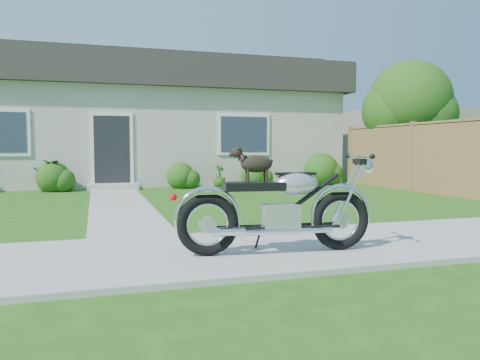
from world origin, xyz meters
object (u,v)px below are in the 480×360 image
at_px(house, 152,120).
at_px(motorcycle_with_dog, 280,207).
at_px(fence, 412,157).
at_px(tree_near, 415,105).
at_px(potted_plant_left, 49,176).
at_px(tree_far, 413,110).
at_px(potted_plant_right, 219,176).

relative_size(house, motorcycle_with_dog, 5.67).
distance_m(fence, tree_near, 2.62).
relative_size(potted_plant_left, motorcycle_with_dog, 0.39).
bearing_deg(fence, house, 135.26).
xyz_separation_m(house, tree_far, (9.97, -1.43, 0.48)).
relative_size(house, potted_plant_left, 14.69).
distance_m(house, potted_plant_right, 4.21).
bearing_deg(house, potted_plant_left, -132.55).
height_order(tree_far, potted_plant_left, tree_far).
distance_m(tree_far, motorcycle_with_dog, 14.95).
distance_m(tree_near, motorcycle_with_dog, 11.06).
bearing_deg(potted_plant_left, tree_near, -6.06).
relative_size(house, tree_near, 3.22).
xyz_separation_m(potted_plant_left, potted_plant_right, (4.75, 0.00, -0.09)).
bearing_deg(motorcycle_with_dog, tree_far, 53.21).
bearing_deg(potted_plant_left, fence, -16.48).
xyz_separation_m(house, potted_plant_right, (1.59, -3.44, -1.82)).
height_order(tree_near, potted_plant_left, tree_near).
bearing_deg(motorcycle_with_dog, potted_plant_right, 85.35).
bearing_deg(tree_far, tree_near, -126.80).
relative_size(tree_near, potted_plant_left, 4.56).
bearing_deg(potted_plant_right, potted_plant_left, 180.00).
bearing_deg(house, potted_plant_right, -65.26).
height_order(fence, potted_plant_left, fence).
height_order(house, motorcycle_with_dog, house).
bearing_deg(motorcycle_with_dog, potted_plant_left, 115.10).
height_order(house, tree_near, house).
relative_size(fence, potted_plant_left, 7.72).
xyz_separation_m(potted_plant_right, motorcycle_with_dog, (-1.64, -8.88, 0.21)).
xyz_separation_m(potted_plant_left, motorcycle_with_dog, (3.11, -8.88, 0.12)).
height_order(tree_far, potted_plant_right, tree_far).
height_order(tree_near, potted_plant_right, tree_near).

